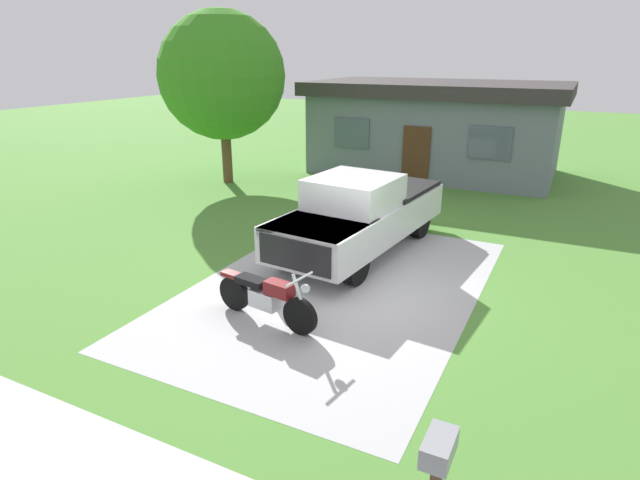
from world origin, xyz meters
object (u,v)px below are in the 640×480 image
Objects in this scene: shade_tree at (222,76)px; motorcycle at (266,297)px; mailbox at (438,463)px; pickup_truck at (362,212)px; neighbor_house at (436,127)px.

motorcycle is at bearing -50.49° from shade_tree.
motorcycle is at bearing 140.97° from mailbox.
pickup_truck is 0.60× the size of neighbor_house.
shade_tree reaches higher than mailbox.
pickup_truck is at bearing -85.15° from neighbor_house.
neighbor_house reaches higher than motorcycle.
pickup_truck is 8.14m from mailbox.
pickup_truck reaches higher than mailbox.
pickup_truck is at bearing 117.12° from mailbox.
neighbor_house is at bearing 39.47° from shade_tree.
pickup_truck is (0.14, 4.13, 0.48)m from motorcycle.
shade_tree is (-7.02, 8.51, 3.32)m from motorcycle.
shade_tree is 8.45m from neighbor_house.
pickup_truck reaches higher than motorcycle.
mailbox is (3.85, -3.12, 0.51)m from motorcycle.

